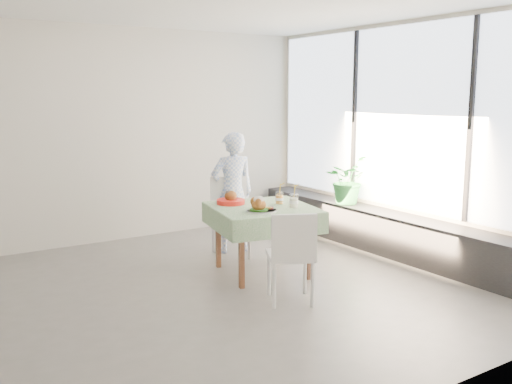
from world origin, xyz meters
TOP-DOWN VIEW (x-y plane):
  - floor at (0.00, 0.00)m, footprint 6.00×6.00m
  - wall_back at (0.00, 2.50)m, footprint 6.00×0.02m
  - wall_front at (0.00, -2.50)m, footprint 6.00×0.02m
  - wall_right at (3.00, 0.00)m, footprint 0.02×5.00m
  - window_pane at (2.97, 0.00)m, footprint 0.01×4.80m
  - window_ledge at (2.80, 0.00)m, footprint 0.40×4.80m
  - cafe_table at (1.05, 0.23)m, footprint 1.23×1.23m
  - chair_far at (1.11, 1.02)m, footprint 0.58×0.58m
  - chair_near at (0.79, -0.63)m, footprint 0.56×0.56m
  - diner at (1.22, 1.16)m, footprint 0.60×0.45m
  - main_dish at (0.87, 0.00)m, footprint 0.33×0.33m
  - juice_cup_orange at (1.29, 0.26)m, footprint 0.09×0.09m
  - juice_cup_lemonade at (1.30, 0.01)m, footprint 0.10×0.10m
  - second_dish at (0.84, 0.55)m, footprint 0.31×0.31m
  - potted_plant at (2.77, 0.82)m, footprint 0.76×0.73m

SIDE VIEW (x-z plane):
  - floor at x=0.00m, z-range 0.00..0.00m
  - window_ledge at x=2.80m, z-range 0.00..0.50m
  - chair_near at x=0.79m, z-range -0.17..0.71m
  - chair_far at x=1.11m, z-range -0.18..0.76m
  - cafe_table at x=1.05m, z-range 0.09..0.83m
  - diner at x=1.22m, z-range 0.00..1.49m
  - second_dish at x=0.84m, z-range 0.71..0.86m
  - main_dish at x=0.87m, z-range 0.71..0.88m
  - juice_cup_orange at x=1.29m, z-range 0.67..0.93m
  - juice_cup_lemonade at x=1.30m, z-range 0.67..0.95m
  - potted_plant at x=2.77m, z-range 0.50..1.14m
  - wall_back at x=0.00m, z-range 0.00..2.80m
  - wall_front at x=0.00m, z-range 0.00..2.80m
  - wall_right at x=3.00m, z-range 0.00..2.80m
  - window_pane at x=2.97m, z-range 0.56..2.74m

